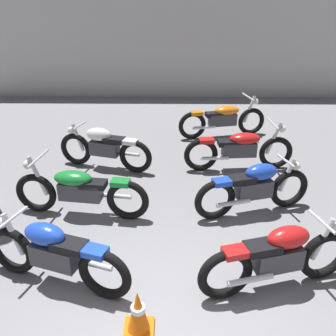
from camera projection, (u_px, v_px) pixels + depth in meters
The scene contains 9 objects.
back_wall at pixel (171, 40), 11.70m from camera, with size 12.64×0.24×3.60m, color #BCBAB7.
motorcycle_left_row_0 at pixel (54, 253), 4.37m from camera, with size 1.90×0.77×0.88m.
motorcycle_left_row_1 at pixel (80, 190), 5.76m from camera, with size 2.16×0.68×0.97m.
motorcycle_left_row_2 at pixel (104, 147), 7.30m from camera, with size 1.92×0.71×0.88m.
motorcycle_right_row_0 at pixel (279, 256), 4.32m from camera, with size 1.93×0.72×0.88m.
motorcycle_right_row_1 at pixel (254, 187), 5.82m from camera, with size 1.92×0.74×0.88m.
motorcycle_right_row_2 at pixel (240, 148), 7.25m from camera, with size 2.17×0.68×0.97m.
motorcycle_right_row_3 at pixel (223, 119), 8.90m from camera, with size 2.14×0.80×0.97m.
traffic_cone at pixel (138, 313), 3.82m from camera, with size 0.32×0.32×0.54m.
Camera 1 is at (0.07, -2.56, 3.28)m, focal length 39.63 mm.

